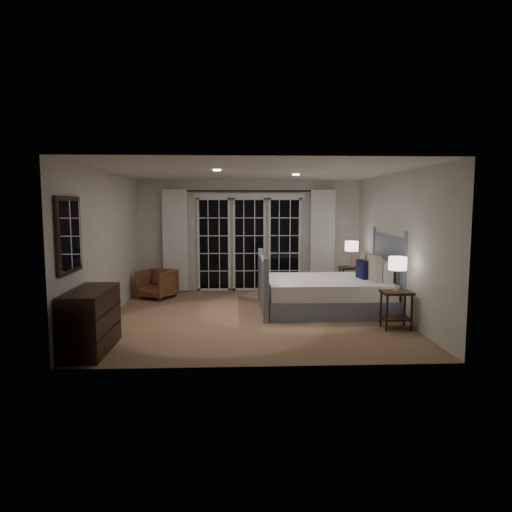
{
  "coord_description": "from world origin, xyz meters",
  "views": [
    {
      "loc": [
        -0.3,
        -7.8,
        1.93
      ],
      "look_at": [
        0.05,
        0.11,
        1.05
      ],
      "focal_mm": 32.0,
      "sensor_mm": 36.0,
      "label": 1
    }
  ],
  "objects_px": {
    "dresser": "(91,320)",
    "nightstand_left": "(396,304)",
    "armchair": "(157,284)",
    "bed": "(329,292)",
    "lamp_right": "(352,246)",
    "lamp_left": "(398,264)",
    "nightstand_right": "(351,277)"
  },
  "relations": [
    {
      "from": "bed",
      "to": "nightstand_left",
      "type": "xyz_separation_m",
      "value": [
        0.79,
        -1.29,
        0.05
      ]
    },
    {
      "from": "nightstand_right",
      "to": "armchair",
      "type": "bearing_deg",
      "value": 179.28
    },
    {
      "from": "nightstand_left",
      "to": "nightstand_right",
      "type": "distance_m",
      "value": 2.51
    },
    {
      "from": "nightstand_right",
      "to": "armchair",
      "type": "relative_size",
      "value": 0.97
    },
    {
      "from": "lamp_left",
      "to": "dresser",
      "type": "distance_m",
      "value": 4.57
    },
    {
      "from": "nightstand_left",
      "to": "lamp_right",
      "type": "relative_size",
      "value": 1.1
    },
    {
      "from": "bed",
      "to": "lamp_right",
      "type": "distance_m",
      "value": 1.59
    },
    {
      "from": "nightstand_left",
      "to": "nightstand_right",
      "type": "height_order",
      "value": "nightstand_right"
    },
    {
      "from": "nightstand_left",
      "to": "lamp_left",
      "type": "bearing_deg",
      "value": 165.96
    },
    {
      "from": "dresser",
      "to": "bed",
      "type": "bearing_deg",
      "value": 31.09
    },
    {
      "from": "bed",
      "to": "lamp_left",
      "type": "distance_m",
      "value": 1.66
    },
    {
      "from": "lamp_left",
      "to": "dresser",
      "type": "relative_size",
      "value": 0.46
    },
    {
      "from": "bed",
      "to": "lamp_left",
      "type": "bearing_deg",
      "value": -58.38
    },
    {
      "from": "nightstand_left",
      "to": "lamp_left",
      "type": "xyz_separation_m",
      "value": [
        -0.0,
        0.0,
        0.64
      ]
    },
    {
      "from": "lamp_left",
      "to": "dresser",
      "type": "height_order",
      "value": "lamp_left"
    },
    {
      "from": "dresser",
      "to": "nightstand_left",
      "type": "bearing_deg",
      "value": 11.55
    },
    {
      "from": "nightstand_right",
      "to": "dresser",
      "type": "xyz_separation_m",
      "value": [
        -4.35,
        -3.41,
        -0.01
      ]
    },
    {
      "from": "nightstand_left",
      "to": "armchair",
      "type": "xyz_separation_m",
      "value": [
        -4.16,
        2.56,
        -0.09
      ]
    },
    {
      "from": "nightstand_left",
      "to": "armchair",
      "type": "bearing_deg",
      "value": 148.41
    },
    {
      "from": "nightstand_right",
      "to": "dresser",
      "type": "distance_m",
      "value": 5.53
    },
    {
      "from": "nightstand_right",
      "to": "dresser",
      "type": "bearing_deg",
      "value": -141.92
    },
    {
      "from": "dresser",
      "to": "lamp_left",
      "type": "bearing_deg",
      "value": 11.55
    },
    {
      "from": "nightstand_left",
      "to": "lamp_right",
      "type": "height_order",
      "value": "lamp_right"
    },
    {
      "from": "nightstand_left",
      "to": "armchair",
      "type": "distance_m",
      "value": 4.88
    },
    {
      "from": "nightstand_left",
      "to": "lamp_right",
      "type": "distance_m",
      "value": 2.6
    },
    {
      "from": "bed",
      "to": "lamp_right",
      "type": "height_order",
      "value": "bed"
    },
    {
      "from": "nightstand_left",
      "to": "lamp_right",
      "type": "bearing_deg",
      "value": 91.86
    },
    {
      "from": "bed",
      "to": "lamp_left",
      "type": "height_order",
      "value": "bed"
    },
    {
      "from": "lamp_left",
      "to": "lamp_right",
      "type": "height_order",
      "value": "lamp_right"
    },
    {
      "from": "nightstand_right",
      "to": "lamp_right",
      "type": "distance_m",
      "value": 0.65
    },
    {
      "from": "nightstand_right",
      "to": "dresser",
      "type": "height_order",
      "value": "dresser"
    },
    {
      "from": "nightstand_left",
      "to": "dresser",
      "type": "distance_m",
      "value": 4.53
    }
  ]
}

